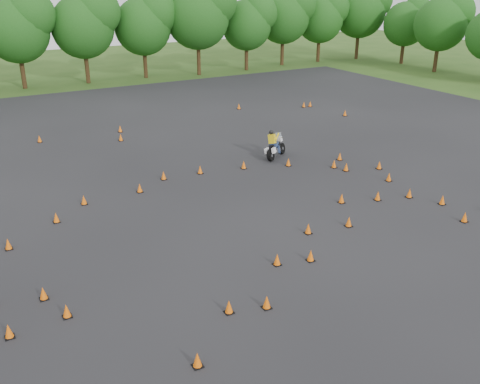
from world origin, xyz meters
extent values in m
plane|color=#2D5119|center=(0.00, 0.00, 0.00)|extent=(140.00, 140.00, 0.00)
plane|color=black|center=(0.00, 6.00, 0.01)|extent=(62.00, 62.00, 0.00)
cone|color=orange|center=(0.88, 10.07, 0.23)|extent=(0.26, 0.26, 0.45)
cone|color=orange|center=(-8.85, -0.07, 0.23)|extent=(0.26, 0.26, 0.45)
cone|color=orange|center=(9.22, 0.26, 0.23)|extent=(0.26, 0.26, 0.45)
cone|color=orange|center=(9.26, 3.91, 0.23)|extent=(0.26, 0.26, 0.45)
cone|color=orange|center=(0.30, -1.03, 0.23)|extent=(0.26, 0.26, 0.45)
cone|color=orange|center=(1.65, 0.95, 0.23)|extent=(0.26, 0.26, 0.45)
cone|color=orange|center=(-1.01, -0.65, 0.23)|extent=(0.26, 0.26, 0.45)
cone|color=orange|center=(16.24, 20.38, 0.23)|extent=(0.26, 0.26, 0.45)
cone|color=orange|center=(-0.97, 18.53, 0.23)|extent=(0.26, 0.26, 0.45)
cone|color=orange|center=(-9.30, 1.38, 0.23)|extent=(0.26, 0.26, 0.45)
cone|color=orange|center=(3.43, 9.57, 0.23)|extent=(0.26, 0.26, 0.45)
cone|color=orange|center=(6.86, 2.21, 0.23)|extent=(0.26, 0.26, 0.45)
cone|color=orange|center=(-5.94, 8.95, 0.23)|extent=(0.26, 0.26, 0.45)
cone|color=orange|center=(5.94, 8.68, 0.23)|extent=(0.26, 0.26, 0.45)
cone|color=orange|center=(8.49, 1.69, 0.23)|extent=(0.26, 0.26, 0.45)
cone|color=orange|center=(-4.14, -2.50, 0.23)|extent=(0.26, 0.26, 0.45)
cone|color=orange|center=(8.06, 7.10, 0.23)|extent=(0.26, 0.26, 0.45)
cone|color=orange|center=(16.68, 16.37, 0.23)|extent=(0.26, 0.26, 0.45)
cone|color=orange|center=(9.25, 8.03, 0.23)|extent=(0.26, 0.26, 0.45)
cone|color=orange|center=(-1.26, 10.21, 0.23)|extent=(0.26, 0.26, 0.45)
cone|color=orange|center=(-9.82, 5.85, 0.23)|extent=(0.26, 0.26, 0.45)
cone|color=orange|center=(5.09, 2.86, 0.23)|extent=(0.26, 0.26, 0.45)
cone|color=orange|center=(10.53, 22.60, 0.23)|extent=(0.26, 0.26, 0.45)
cone|color=orange|center=(-6.17, -4.35, 0.23)|extent=(0.26, 0.26, 0.45)
cone|color=orange|center=(-3.03, 9.10, 0.23)|extent=(0.26, 0.26, 0.45)
cone|color=orange|center=(-5.79, 20.91, 0.23)|extent=(0.26, 0.26, 0.45)
cone|color=orange|center=(8.32, 6.33, 0.23)|extent=(0.26, 0.26, 0.45)
cone|color=orange|center=(10.18, 5.63, 0.23)|extent=(0.26, 0.26, 0.45)
cone|color=orange|center=(3.63, 0.62, 0.23)|extent=(0.26, 0.26, 0.45)
cone|color=orange|center=(-10.64, -0.28, 0.23)|extent=(0.26, 0.26, 0.45)
cone|color=orange|center=(-2.91, -2.89, 0.23)|extent=(0.26, 0.26, 0.45)
cone|color=orange|center=(8.51, -1.62, 0.23)|extent=(0.26, 0.26, 0.45)
cone|color=orange|center=(-7.56, 7.51, 0.23)|extent=(0.26, 0.26, 0.45)
cone|color=orange|center=(-0.31, 20.66, 0.23)|extent=(0.26, 0.26, 0.45)
cone|color=orange|center=(15.64, 20.46, 0.23)|extent=(0.26, 0.26, 0.45)
camera|label=1|loc=(-11.21, -15.61, 10.38)|focal=40.00mm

